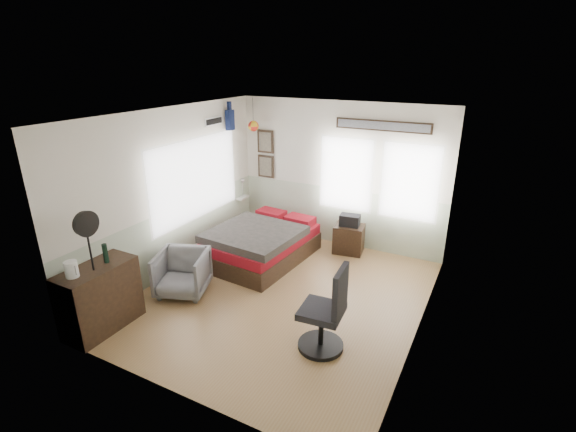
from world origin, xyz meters
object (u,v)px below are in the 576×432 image
object	(u,v)px
armchair	(182,273)
dresser	(100,298)
task_chair	(327,317)
bed	(262,243)
nightstand	(349,239)

from	to	relation	value
armchair	dresser	bearing A→B (deg)	-127.16
armchair	task_chair	distance (m)	2.47
bed	armchair	xyz separation A→B (m)	(-0.48, -1.54, 0.03)
bed	armchair	bearing A→B (deg)	-102.63
bed	task_chair	distance (m)	2.65
dresser	task_chair	world-z (taller)	task_chair
nightstand	task_chair	distance (m)	2.85
armchair	task_chair	bearing A→B (deg)	-25.69
bed	task_chair	size ratio (longest dim) A/B	1.80
nightstand	armchair	bearing A→B (deg)	-132.97
dresser	bed	bearing A→B (deg)	73.07
bed	nightstand	distance (m)	1.62
nightstand	task_chair	xyz separation A→B (m)	(0.70, -2.76, 0.20)
nightstand	task_chair	world-z (taller)	task_chair
dresser	armchair	bearing A→B (deg)	73.40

